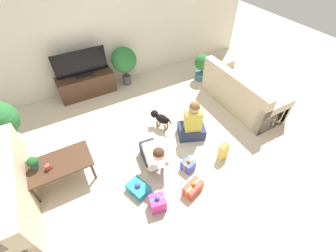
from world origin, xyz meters
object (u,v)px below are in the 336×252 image
Objects in this scene: sofa_left at (4,198)px; dog at (160,118)px; person_sitting at (192,124)px; coffee_table at (59,165)px; gift_box_c at (138,188)px; potted_plant_back_right at (124,61)px; person_kneeling at (154,154)px; potted_plant_corner_right at (202,65)px; sofa_right at (241,94)px; potted_plant_corner_left at (0,122)px; mug at (48,167)px; tv at (81,65)px; gift_bag_a at (223,152)px; tabletop_plant at (33,163)px; gift_box_a at (158,203)px; tv_console at (87,85)px; gift_box_d at (188,165)px; gift_box_b at (193,188)px.

dog is (2.86, 0.50, -0.06)m from sofa_left.
coffee_table is at bearing 17.48° from person_sitting.
person_sitting is 1.60m from gift_box_c.
potted_plant_back_right is 1.25× the size of person_kneeling.
sofa_right is at bearing -83.64° from potted_plant_corner_right.
mug is (0.56, -1.23, -0.18)m from potted_plant_corner_left.
person_sitting is at bearing -59.55° from tv.
mug is (-1.14, -2.32, -0.30)m from tv.
tabletop_plant is (-2.97, 1.03, 0.40)m from gift_bag_a.
gift_box_a is 2.61× the size of mug.
tv_console is 2.81m from person_kneeling.
dog reaches higher than gift_box_c.
mug is (-1.14, -2.32, 0.24)m from tv_console.
tv_console is 5.04× the size of gift_box_d.
tabletop_plant is (-2.27, 0.93, 0.47)m from gift_box_d.
potted_plant_corner_left is 2.89× the size of gift_bag_a.
person_sitting reaches higher than gift_box_c.
tv_console reaches higher than gift_box_c.
gift_box_b reaches higher than gift_box_c.
tv is at bearing 92.53° from gift_box_a.
gift_box_a is at bearing -87.47° from tv.
sofa_right is 1.73m from gift_bag_a.
gift_box_c is at bearing -34.27° from tabletop_plant.
person_sitting is at bearing 22.81° from person_kneeling.
coffee_table is at bearing 144.99° from gift_box_b.
potted_plant_corner_left reaches higher than gift_bag_a.
dog is 2.14× the size of tabletop_plant.
gift_box_c is (1.01, -0.82, -0.33)m from coffee_table.
sofa_left is at bearing -161.12° from potted_plant_corner_right.
tv_console is at bearing -90.08° from dog.
gift_box_d is at bearing 75.95° from sofa_left.
person_kneeling is (-2.54, -0.62, 0.04)m from sofa_right.
mug is (-3.99, -1.50, 0.09)m from potted_plant_corner_right.
potted_plant_corner_right is (4.55, 0.27, -0.27)m from potted_plant_corner_left.
gift_box_b is 1.03× the size of gift_bag_a.
tabletop_plant is at bearing 165.16° from coffee_table.
person_sitting is 2.60m from mug.
potted_plant_corner_right reaches higher than tabletop_plant.
sofa_right is 2.62m from gift_box_b.
coffee_table is 2.83m from gift_bag_a.
gift_box_d is at bearing 25.38° from gift_box_a.
mug is (-2.16, -0.40, 0.25)m from dog.
tv is at bearing 102.53° from gift_box_b.
potted_plant_back_right is (2.02, 2.23, 0.26)m from coffee_table.
tv reaches higher than gift_box_b.
gift_box_d is 0.71× the size of gift_bag_a.
gift_box_b is at bearing -77.47° from tv_console.
potted_plant_back_right reaches higher than gift_bag_a.
coffee_table is 1.40m from potted_plant_corner_left.
sofa_right reaches higher than gift_box_a.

